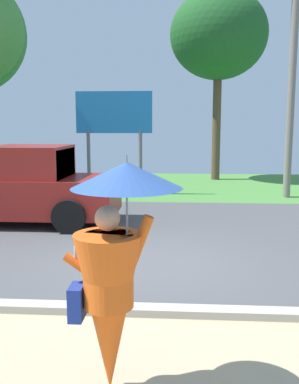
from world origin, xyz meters
name	(u,v)px	position (x,y,z in m)	size (l,w,h in m)	color
ground_plane	(157,227)	(0.00, 2.95, -0.05)	(40.00, 22.00, 0.20)	#4C4C4F
monk_pedestrian	(112,276)	(-0.06, -3.59, 1.08)	(1.05, 0.95, 2.13)	#E55B19
pickup_truck	(12,187)	(-3.56, 3.01, 0.87)	(5.20, 2.28, 1.88)	maroon
utility_pole	(292,84)	(4.09, 7.23, 3.68)	(1.80, 0.24, 7.01)	gray
roadside_billboard	(114,120)	(-1.70, 7.53, 2.55)	(2.60, 0.12, 3.50)	slate
tree_left_far	(219,35)	(2.13, 11.86, 6.10)	(4.09, 4.09, 8.00)	brown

